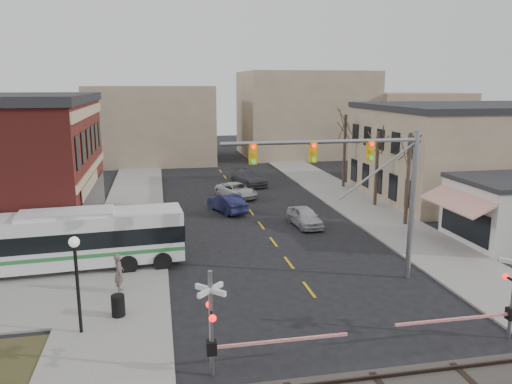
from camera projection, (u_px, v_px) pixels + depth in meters
ground at (322, 307)px, 23.51m from camera, size 160.00×160.00×0.00m
sidewalk_west at (133, 211)px, 40.87m from camera, size 5.00×60.00×0.12m
sidewalk_east at (352, 201)px, 44.47m from camera, size 5.00×60.00×0.12m
tan_building at (481, 151)px, 45.95m from camera, size 20.30×15.30×8.50m
tree_east_a at (408, 179)px, 36.26m from camera, size 0.28×0.28×6.75m
tree_east_b at (377, 169)px, 42.12m from camera, size 0.28×0.28×6.30m
tree_east_c at (345, 151)px, 49.73m from camera, size 0.28×0.28×7.20m
transit_bus at (68, 239)px, 27.66m from camera, size 12.77×3.68×3.25m
traffic_signal_mast at (363, 175)px, 25.23m from camera, size 10.21×0.30×8.00m
rr_crossing_west at (223, 324)px, 17.62m from camera, size 5.60×1.36×4.00m
rr_crossing_east at (504, 295)px, 20.08m from camera, size 5.60×1.36×4.00m
street_lamp at (76, 264)px, 20.23m from camera, size 0.44×0.44×4.16m
trash_bin at (118, 306)px, 22.23m from camera, size 0.60×0.60×0.97m
car_a at (305, 217)px, 36.69m from camera, size 2.02×4.31×1.43m
car_b at (227, 203)px, 40.71m from camera, size 3.00×4.78×1.49m
car_c at (236, 190)px, 46.01m from camera, size 3.88×5.20×1.31m
car_d at (249, 178)px, 51.56m from camera, size 3.70×5.61×1.51m
pedestrian_near at (119, 273)px, 24.74m from camera, size 0.52×0.75×1.97m
pedestrian_far at (117, 242)px, 29.59m from camera, size 1.09×1.16×1.89m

